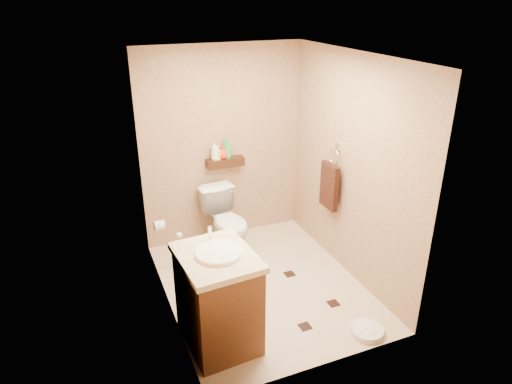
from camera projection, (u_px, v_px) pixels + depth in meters
name	position (u px, v px, depth m)	size (l,w,h in m)	color
ground	(263.00, 285.00, 4.93)	(2.50, 2.50, 0.00)	#BFAC8C
wall_back	(223.00, 146.00, 5.51)	(2.00, 0.04, 2.40)	tan
wall_front	(330.00, 242.00, 3.39)	(2.00, 0.04, 2.40)	tan
wall_left	(162.00, 199.00, 4.10)	(0.04, 2.50, 2.40)	tan
wall_right	(351.00, 169.00, 4.80)	(0.04, 2.50, 2.40)	tan
ceiling	(264.00, 56.00, 3.97)	(2.00, 2.50, 0.02)	silver
wall_shelf	(225.00, 162.00, 5.51)	(0.46, 0.14, 0.10)	#341B0E
floor_accents	(266.00, 287.00, 4.89)	(1.21, 1.42, 0.01)	black
toilet	(227.00, 222.00, 5.45)	(0.43, 0.75, 0.77)	white
vanity	(218.00, 298.00, 3.96)	(0.67, 0.79, 1.05)	brown
bathroom_scale	(367.00, 331.00, 4.22)	(0.36, 0.36, 0.06)	silver
toilet_brush	(181.00, 255.00, 5.19)	(0.11, 0.11, 0.46)	#1A6A69
towel_ring	(330.00, 184.00, 5.08)	(0.12, 0.30, 0.76)	silver
toilet_paper	(159.00, 225.00, 4.91)	(0.12, 0.11, 0.12)	silver
bottle_a	(215.00, 151.00, 5.40)	(0.09, 0.09, 0.23)	white
bottle_b	(218.00, 153.00, 5.43)	(0.08, 0.08, 0.17)	yellow
bottle_c	(223.00, 152.00, 5.45)	(0.13, 0.13, 0.16)	red
bottle_d	(227.00, 148.00, 5.45)	(0.10, 0.10, 0.25)	green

